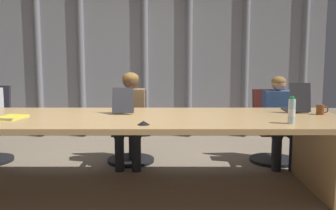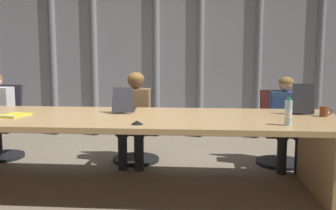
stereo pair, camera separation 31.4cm
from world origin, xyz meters
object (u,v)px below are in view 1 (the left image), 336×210
at_px(person_left_mid, 129,112).
at_px(water_bottle_primary, 290,111).
at_px(laptop_left_mid, 122,107).
at_px(conference_mic_left_side, 142,123).
at_px(person_center, 278,116).
at_px(office_chair_left_mid, 129,135).
at_px(spiral_notepad, 9,117).
at_px(laptop_center, 295,106).
at_px(office_chair_center, 271,135).
at_px(coffee_mug_near, 319,110).

distance_m(person_left_mid, water_bottle_primary, 2.05).
bearing_deg(laptop_left_mid, conference_mic_left_side, -165.12).
bearing_deg(laptop_left_mid, person_left_mid, -4.95).
height_order(laptop_left_mid, person_center, person_center).
xyz_separation_m(office_chair_left_mid, person_left_mid, (0.02, -0.16, 0.32)).
xyz_separation_m(water_bottle_primary, conference_mic_left_side, (-1.30, -0.06, -0.09)).
distance_m(water_bottle_primary, spiral_notepad, 2.63).
bearing_deg(laptop_center, laptop_left_mid, 94.05).
height_order(office_chair_center, spiral_notepad, office_chair_center).
distance_m(laptop_left_mid, person_left_mid, 0.62).
height_order(coffee_mug_near, spiral_notepad, coffee_mug_near).
relative_size(person_left_mid, spiral_notepad, 3.35).
relative_size(laptop_center, office_chair_center, 0.43).
relative_size(person_left_mid, person_center, 1.04).
bearing_deg(person_left_mid, water_bottle_primary, 50.37).
relative_size(water_bottle_primary, spiral_notepad, 0.70).
distance_m(laptop_center, person_center, 0.60).
relative_size(office_chair_left_mid, person_left_mid, 0.78).
relative_size(office_chair_center, person_center, 0.83).
bearing_deg(water_bottle_primary, person_left_mid, 139.65).
height_order(office_chair_left_mid, water_bottle_primary, water_bottle_primary).
relative_size(water_bottle_primary, coffee_mug_near, 1.94).
bearing_deg(spiral_notepad, office_chair_center, 34.20).
bearing_deg(laptop_center, person_left_mid, 75.94).
bearing_deg(conference_mic_left_side, office_chair_center, 44.50).
relative_size(office_chair_left_mid, conference_mic_left_side, 8.23).
bearing_deg(office_chair_center, person_left_mid, -89.15).
bearing_deg(office_chair_center, laptop_center, -1.46).
relative_size(laptop_center, person_center, 0.36).
distance_m(person_center, conference_mic_left_side, 2.11).
height_order(office_chair_left_mid, spiral_notepad, office_chair_left_mid).
bearing_deg(conference_mic_left_side, water_bottle_primary, 2.58).
bearing_deg(person_left_mid, spiral_notepad, -45.26).
height_order(water_bottle_primary, conference_mic_left_side, water_bottle_primary).
distance_m(office_chair_left_mid, person_center, 1.90).
bearing_deg(conference_mic_left_side, laptop_center, 26.84).
bearing_deg(laptop_center, spiral_notepad, 101.74).
distance_m(laptop_center, office_chair_center, 0.87).
distance_m(office_chair_left_mid, person_left_mid, 0.36).
height_order(laptop_left_mid, office_chair_center, laptop_left_mid).
bearing_deg(person_left_mid, laptop_left_mid, -0.20).
height_order(laptop_center, office_chair_left_mid, laptop_center).
relative_size(office_chair_left_mid, person_center, 0.82).
xyz_separation_m(laptop_left_mid, conference_mic_left_side, (0.27, -0.78, -0.04)).
distance_m(person_left_mid, person_center, 1.86).
bearing_deg(water_bottle_primary, conference_mic_left_side, -177.42).
bearing_deg(water_bottle_primary, office_chair_left_mid, 136.74).
bearing_deg(coffee_mug_near, person_center, 102.58).
xyz_separation_m(coffee_mug_near, conference_mic_left_side, (-1.78, -0.59, -0.03)).
height_order(office_chair_center, water_bottle_primary, water_bottle_primary).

